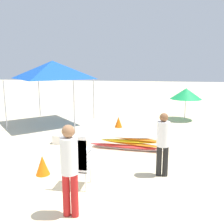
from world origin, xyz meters
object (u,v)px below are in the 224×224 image
(lifeguard_near_center, at_px, (163,140))
(traffic_cone_far, at_px, (43,165))
(lifeguard_near_left, at_px, (69,165))
(surfboard_pile, at_px, (129,142))
(popup_canopy, at_px, (53,70))
(traffic_cone_near, at_px, (118,122))
(cooler_box, at_px, (60,139))
(stacked_plastic_chairs, at_px, (78,158))
(beach_umbrella_left, at_px, (186,94))

(lifeguard_near_center, bearing_deg, traffic_cone_far, -170.48)
(lifeguard_near_left, relative_size, traffic_cone_far, 3.41)
(surfboard_pile, height_order, lifeguard_near_left, lifeguard_near_left)
(popup_canopy, relative_size, traffic_cone_far, 6.13)
(surfboard_pile, distance_m, lifeguard_near_left, 4.05)
(traffic_cone_near, height_order, cooler_box, traffic_cone_near)
(popup_canopy, distance_m, cooler_box, 4.02)
(surfboard_pile, relative_size, traffic_cone_near, 5.23)
(stacked_plastic_chairs, distance_m, popup_canopy, 6.95)
(lifeguard_near_center, bearing_deg, stacked_plastic_chairs, -151.85)
(lifeguard_near_left, xyz_separation_m, traffic_cone_far, (-1.33, 1.55, -0.76))
(cooler_box, bearing_deg, traffic_cone_far, -77.26)
(stacked_plastic_chairs, xyz_separation_m, lifeguard_near_left, (0.19, -1.04, 0.28))
(lifeguard_near_left, height_order, beach_umbrella_left, lifeguard_near_left)
(popup_canopy, relative_size, cooler_box, 6.76)
(beach_umbrella_left, distance_m, traffic_cone_far, 8.72)
(traffic_cone_near, bearing_deg, cooler_box, -122.62)
(lifeguard_near_left, bearing_deg, lifeguard_near_center, 50.23)
(lifeguard_near_left, bearing_deg, traffic_cone_near, 91.45)
(lifeguard_near_left, height_order, lifeguard_near_center, lifeguard_near_left)
(traffic_cone_far, bearing_deg, surfboard_pile, 50.32)
(surfboard_pile, distance_m, cooler_box, 2.55)
(surfboard_pile, distance_m, traffic_cone_near, 3.00)
(stacked_plastic_chairs, height_order, surfboard_pile, stacked_plastic_chairs)
(stacked_plastic_chairs, bearing_deg, traffic_cone_near, 89.79)
(traffic_cone_far, bearing_deg, cooler_box, 102.74)
(lifeguard_near_center, distance_m, cooler_box, 4.23)
(stacked_plastic_chairs, height_order, traffic_cone_near, stacked_plastic_chairs)
(popup_canopy, height_order, traffic_cone_far, popup_canopy)
(traffic_cone_near, bearing_deg, stacked_plastic_chairs, -90.21)
(lifeguard_near_center, distance_m, traffic_cone_near, 5.16)
(surfboard_pile, relative_size, traffic_cone_far, 5.02)
(stacked_plastic_chairs, height_order, cooler_box, stacked_plastic_chairs)
(traffic_cone_far, height_order, cooler_box, traffic_cone_far)
(stacked_plastic_chairs, bearing_deg, popup_canopy, 118.06)
(stacked_plastic_chairs, relative_size, traffic_cone_near, 2.60)
(traffic_cone_near, height_order, traffic_cone_far, traffic_cone_far)
(surfboard_pile, relative_size, popup_canopy, 0.82)
(lifeguard_near_left, distance_m, lifeguard_near_center, 2.68)
(lifeguard_near_left, distance_m, popup_canopy, 7.87)
(traffic_cone_far, bearing_deg, lifeguard_near_center, 9.52)
(surfboard_pile, height_order, lifeguard_near_center, lifeguard_near_center)
(beach_umbrella_left, bearing_deg, traffic_cone_near, -144.97)
(stacked_plastic_chairs, height_order, popup_canopy, popup_canopy)
(lifeguard_near_left, height_order, cooler_box, lifeguard_near_left)
(beach_umbrella_left, height_order, traffic_cone_near, beach_umbrella_left)
(surfboard_pile, xyz_separation_m, popup_canopy, (-3.98, 3.03, 2.37))
(stacked_plastic_chairs, bearing_deg, cooler_box, 119.26)
(lifeguard_near_center, height_order, traffic_cone_far, lifeguard_near_center)
(surfboard_pile, relative_size, lifeguard_near_center, 1.58)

